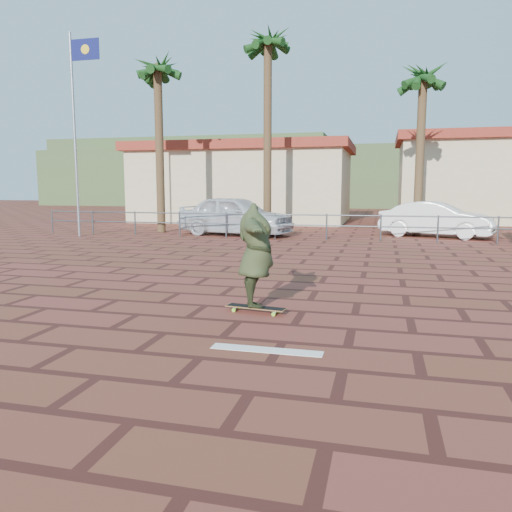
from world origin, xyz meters
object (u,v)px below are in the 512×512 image
Objects in this scene: longboard at (256,308)px; car_silver at (236,215)px; car_white at (436,219)px; skateboarder at (256,255)px.

car_silver reaches higher than longboard.
car_white is (4.04, 13.68, 0.63)m from longboard.
longboard is 0.21× the size of car_silver.
longboard is 14.28m from car_white.
longboard is 0.23× the size of car_white.
car_silver is 1.13× the size of car_white.
car_silver is at bearing -3.33° from skateboarder.
car_white is (4.04, 13.68, -0.21)m from skateboarder.
skateboarder reaches higher than longboard.
skateboarder is (0.00, 0.00, 0.85)m from longboard.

